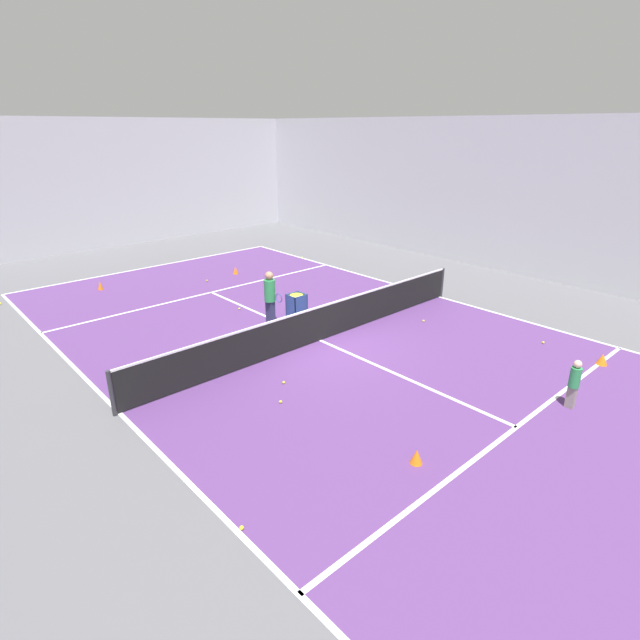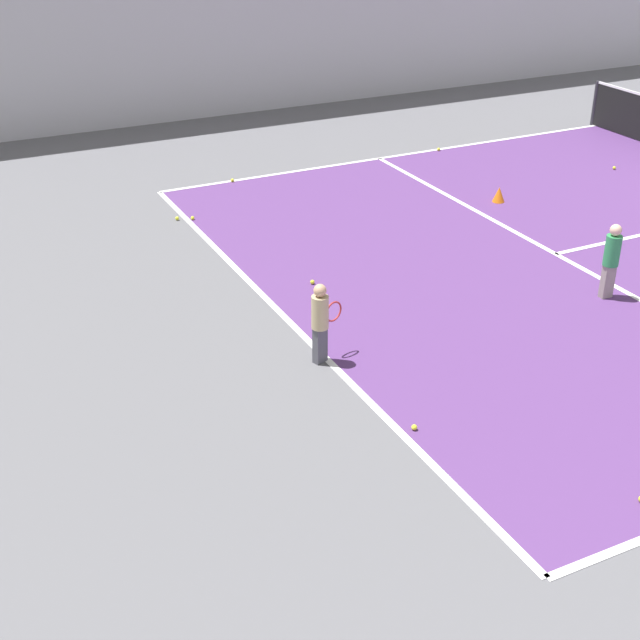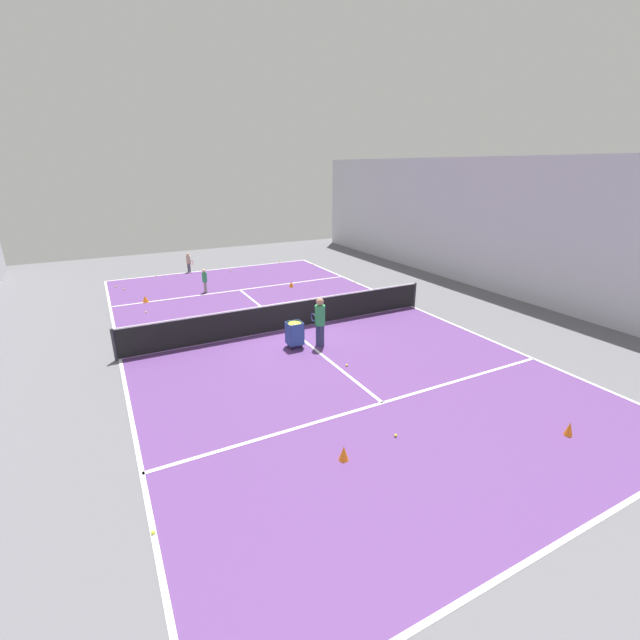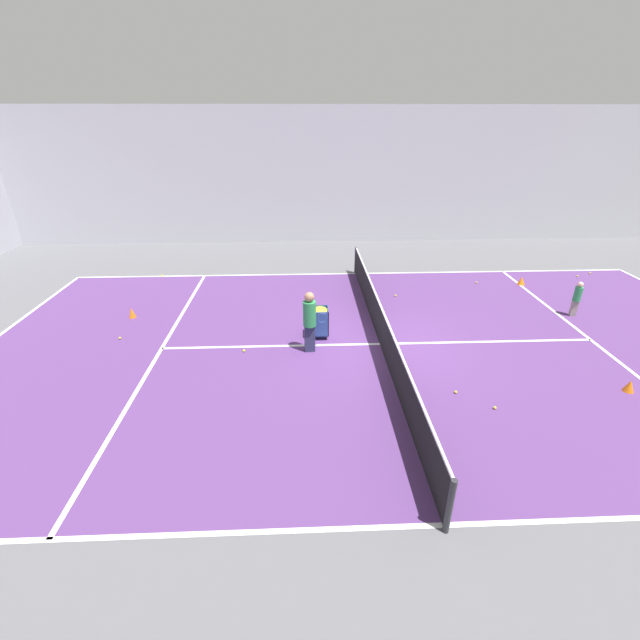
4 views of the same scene
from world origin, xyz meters
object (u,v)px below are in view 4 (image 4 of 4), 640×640
object	(u,v)px
child_midcourt	(577,297)
training_cone_0	(630,386)
training_cone_1	(521,281)
tennis_net	(381,327)
coach_at_net	(310,318)
ball_cart	(320,317)

from	to	relation	value
child_midcourt	training_cone_0	bearing A→B (deg)	78.14
training_cone_0	training_cone_1	distance (m)	6.90
tennis_net	training_cone_0	size ratio (longest dim) A/B	41.66
coach_at_net	training_cone_0	xyz separation A→B (m)	(-2.19, -7.33, -0.83)
coach_at_net	ball_cart	bearing A→B (deg)	63.94
ball_cart	training_cone_0	distance (m)	7.66
training_cone_0	child_midcourt	bearing A→B (deg)	-14.60
ball_cart	training_cone_1	xyz separation A→B (m)	(3.87, -7.75, -0.48)
ball_cart	training_cone_1	world-z (taller)	ball_cart
child_midcourt	training_cone_1	size ratio (longest dim) A/B	3.88
tennis_net	coach_at_net	bearing A→B (deg)	98.32
tennis_net	ball_cart	size ratio (longest dim) A/B	13.19
child_midcourt	training_cone_0	world-z (taller)	child_midcourt
coach_at_net	child_midcourt	bearing A→B (deg)	7.34
ball_cart	training_cone_1	distance (m)	8.68
training_cone_0	coach_at_net	bearing A→B (deg)	73.35
child_midcourt	training_cone_0	xyz separation A→B (m)	(-4.08, 1.06, -0.51)
child_midcourt	ball_cart	world-z (taller)	child_midcourt
ball_cart	tennis_net	bearing A→B (deg)	-107.12
tennis_net	training_cone_0	xyz separation A→B (m)	(-2.48, -5.37, -0.40)
training_cone_1	training_cone_0	bearing A→B (deg)	174.00
coach_at_net	training_cone_0	bearing A→B (deg)	-21.96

